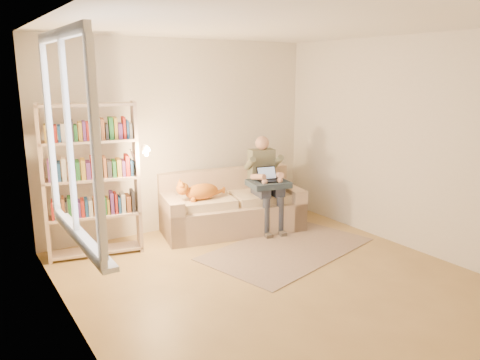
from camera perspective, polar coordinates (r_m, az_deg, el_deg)
floor at (r=5.05m, az=4.78°, el=-12.39°), size 4.50×4.50×0.00m
ceiling at (r=4.58m, az=5.43°, el=18.46°), size 4.00×4.50×0.02m
wall_left at (r=3.78m, az=-19.62°, el=-0.93°), size 0.02×4.50×2.60m
wall_right at (r=6.06m, az=20.24°, el=4.05°), size 0.02×4.50×2.60m
wall_back at (r=6.54m, az=-7.12°, el=5.36°), size 4.00×0.02×2.60m
window at (r=3.97m, az=-19.64°, el=0.81°), size 0.12×1.52×1.69m
sofa at (r=6.54m, az=-1.13°, el=-3.56°), size 2.05×1.24×0.81m
person at (r=6.45m, az=3.05°, el=0.31°), size 0.45×0.61×1.30m
cat at (r=6.20m, az=-4.83°, el=-1.34°), size 0.72×0.34×0.26m
blanket at (r=6.34m, az=2.95°, el=-0.49°), size 0.60×0.53×0.08m
laptop at (r=6.33m, az=2.92°, el=0.30°), size 0.32×0.30×0.23m
bookshelf at (r=5.73m, az=-17.64°, el=0.83°), size 1.20×0.57×1.83m
rug at (r=5.93m, az=5.80°, el=-8.35°), size 2.33×1.71×0.01m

